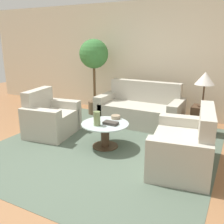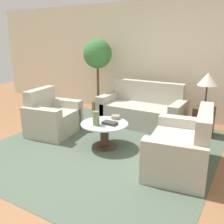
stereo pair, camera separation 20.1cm
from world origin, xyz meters
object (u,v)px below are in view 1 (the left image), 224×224
(armchair, at_px, (50,119))
(loveseat, at_px, (186,148))
(sofa_main, at_px, (140,111))
(bowl, at_px, (116,117))
(table_lamp, at_px, (205,79))
(potted_plant, at_px, (94,59))
(vase, at_px, (97,119))
(book_stack, at_px, (111,123))
(coffee_table, at_px, (105,132))

(armchair, bearing_deg, loveseat, -100.68)
(sofa_main, xyz_separation_m, bowl, (-0.03, -1.12, 0.16))
(table_lamp, bearing_deg, potted_plant, 176.23)
(vase, height_order, book_stack, vase)
(loveseat, height_order, bowl, loveseat)
(armchair, height_order, bowl, armchair)
(armchair, xyz_separation_m, book_stack, (1.35, -0.05, 0.15))
(potted_plant, xyz_separation_m, book_stack, (1.29, -1.60, -0.87))
(loveseat, distance_m, coffee_table, 1.35)
(loveseat, bearing_deg, sofa_main, -147.92)
(table_lamp, height_order, vase, table_lamp)
(vase, xyz_separation_m, bowl, (0.11, 0.45, -0.09))
(armchair, height_order, coffee_table, armchair)
(armchair, distance_m, book_stack, 1.36)
(coffee_table, xyz_separation_m, book_stack, (0.11, -0.01, 0.17))
(potted_plant, xyz_separation_m, vase, (1.11, -1.75, -0.77))
(bowl, bearing_deg, vase, -103.84)
(sofa_main, distance_m, armchair, 1.90)
(potted_plant, bearing_deg, table_lamp, -3.77)
(loveseat, distance_m, potted_plant, 3.19)
(vase, distance_m, bowl, 0.47)
(sofa_main, distance_m, coffee_table, 1.42)
(sofa_main, distance_m, table_lamp, 1.46)
(armchair, bearing_deg, vase, -107.53)
(loveseat, relative_size, table_lamp, 2.07)
(armchair, distance_m, potted_plant, 1.86)
(coffee_table, distance_m, vase, 0.31)
(loveseat, xyz_separation_m, table_lamp, (-0.03, 1.51, 0.76))
(table_lamp, relative_size, book_stack, 2.70)
(sofa_main, bearing_deg, potted_plant, 171.80)
(table_lamp, distance_m, potted_plant, 2.51)
(coffee_table, distance_m, potted_plant, 2.24)
(loveseat, xyz_separation_m, book_stack, (-1.24, 0.07, 0.15))
(table_lamp, distance_m, vase, 2.16)
(table_lamp, height_order, book_stack, table_lamp)
(coffee_table, relative_size, potted_plant, 0.45)
(vase, xyz_separation_m, book_stack, (0.17, 0.14, -0.09))
(coffee_table, bearing_deg, book_stack, -4.76)
(sofa_main, bearing_deg, loveseat, -49.57)
(armchair, relative_size, book_stack, 4.32)
(sofa_main, height_order, armchair, sofa_main)
(vase, height_order, bowl, vase)
(loveseat, bearing_deg, armchair, -101.03)
(potted_plant, distance_m, book_stack, 2.23)
(coffee_table, relative_size, table_lamp, 1.22)
(coffee_table, bearing_deg, table_lamp, 47.29)
(bowl, bearing_deg, potted_plant, 133.27)
(coffee_table, bearing_deg, armchair, 177.91)
(bowl, relative_size, book_stack, 0.67)
(potted_plant, xyz_separation_m, bowl, (1.22, -1.30, -0.86))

